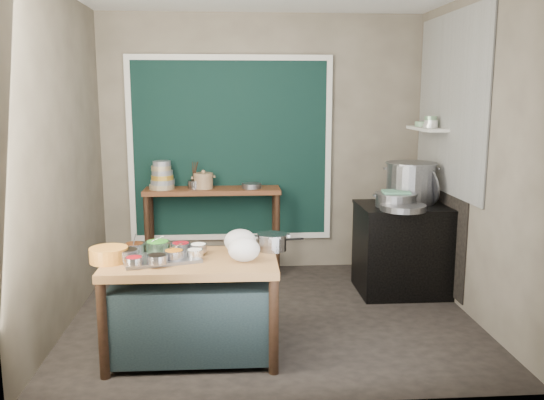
{
  "coord_description": "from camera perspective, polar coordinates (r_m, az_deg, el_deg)",
  "views": [
    {
      "loc": [
        -0.36,
        -4.84,
        1.93
      ],
      "look_at": [
        0.02,
        0.25,
        1.0
      ],
      "focal_mm": 38.0,
      "sensor_mm": 36.0,
      "label": 1
    }
  ],
  "objects": [
    {
      "name": "shallow_pan",
      "position": [
        5.47,
        12.85,
        -0.72
      ],
      "size": [
        0.52,
        0.52,
        0.06
      ],
      "primitive_type": "cylinder",
      "rotation": [
        0.0,
        0.0,
        -0.27
      ],
      "color": "gray",
      "rests_on": "stove_top"
    },
    {
      "name": "curtain_panel",
      "position": [
        6.34,
        -4.13,
        5.03
      ],
      "size": [
        2.1,
        0.02,
        1.9
      ],
      "primitive_type": "cube",
      "color": "black",
      "rests_on": "back_wall"
    },
    {
      "name": "plastic_bag_b",
      "position": [
        4.38,
        -3.17,
        -4.09
      ],
      "size": [
        0.27,
        0.24,
        0.18
      ],
      "primitive_type": "ellipsoid",
      "rotation": [
        0.0,
        0.0,
        -0.13
      ],
      "color": "white",
      "rests_on": "prep_table"
    },
    {
      "name": "plastic_bag_a",
      "position": [
        4.16,
        -2.79,
        -4.93
      ],
      "size": [
        0.27,
        0.24,
        0.17
      ],
      "primitive_type": "ellipsoid",
      "rotation": [
        0.0,
        0.0,
        -0.19
      ],
      "color": "white",
      "rests_on": "prep_table"
    },
    {
      "name": "shelf_bowl_green",
      "position": [
        6.21,
        14.61,
        7.3
      ],
      "size": [
        0.15,
        0.15,
        0.05
      ],
      "primitive_type": "cylinder",
      "rotation": [
        0.0,
        0.0,
        0.07
      ],
      "color": "gray",
      "rests_on": "wall_shelf"
    },
    {
      "name": "condiment_bowls",
      "position": [
        4.31,
        -11.19,
        -5.0
      ],
      "size": [
        0.65,
        0.51,
        0.07
      ],
      "color": "gray",
      "rests_on": "condiment_tray"
    },
    {
      "name": "green_cloth",
      "position": [
        5.61,
        12.2,
        0.79
      ],
      "size": [
        0.27,
        0.22,
        0.02
      ],
      "primitive_type": "cube",
      "rotation": [
        0.0,
        0.0,
        -0.1
      ],
      "color": "#5D9879",
      "rests_on": "steamer"
    },
    {
      "name": "bowl_stack",
      "position": [
        6.22,
        -10.87,
        2.28
      ],
      "size": [
        0.27,
        0.27,
        0.3
      ],
      "color": "tan",
      "rests_on": "back_counter"
    },
    {
      "name": "wide_bowl",
      "position": [
        6.17,
        -2.05,
        1.41
      ],
      "size": [
        0.28,
        0.28,
        0.05
      ],
      "primitive_type": "cylinder",
      "rotation": [
        0.0,
        0.0,
        -0.41
      ],
      "color": "gray",
      "rests_on": "back_counter"
    },
    {
      "name": "wall_shelf",
      "position": [
        6.04,
        15.14,
        6.82
      ],
      "size": [
        0.22,
        0.7,
        0.03
      ],
      "primitive_type": "cube",
      "color": "beige",
      "rests_on": "right_wall"
    },
    {
      "name": "back_wall",
      "position": [
        6.38,
        -0.98,
        5.55
      ],
      "size": [
        3.5,
        0.02,
        2.8
      ],
      "primitive_type": "cube",
      "color": "#766B5B",
      "rests_on": "floor"
    },
    {
      "name": "tile_panel",
      "position": [
        5.78,
        17.24,
        9.07
      ],
      "size": [
        0.02,
        1.7,
        1.7
      ],
      "primitive_type": "cube",
      "color": "#B2B2AA",
      "rests_on": "right_wall"
    },
    {
      "name": "condiment_tray",
      "position": [
        4.29,
        -10.97,
        -5.65
      ],
      "size": [
        0.63,
        0.52,
        0.02
      ],
      "primitive_type": "cube",
      "rotation": [
        0.0,
        0.0,
        0.28
      ],
      "color": "gray",
      "rests_on": "prep_table"
    },
    {
      "name": "right_wall",
      "position": [
        5.31,
        19.38,
        4.0
      ],
      "size": [
        0.02,
        3.0,
        2.8
      ],
      "primitive_type": "cube",
      "color": "#766B5B",
      "rests_on": "floor"
    },
    {
      "name": "pot_lid",
      "position": [
        5.87,
        15.22,
        1.57
      ],
      "size": [
        0.16,
        0.41,
        0.39
      ],
      "primitive_type": "cylinder",
      "rotation": [
        0.0,
        1.36,
        0.16
      ],
      "color": "gray",
      "rests_on": "stove_top"
    },
    {
      "name": "stove_top",
      "position": [
        5.75,
        13.14,
        -0.63
      ],
      "size": [
        0.92,
        0.69,
        0.03
      ],
      "primitive_type": "cube",
      "color": "black",
      "rests_on": "stove_block"
    },
    {
      "name": "yellow_basin",
      "position": [
        4.31,
        -15.87,
        -5.23
      ],
      "size": [
        0.3,
        0.3,
        0.11
      ],
      "primitive_type": "cylinder",
      "rotation": [
        0.0,
        0.0,
        -0.1
      ],
      "color": "orange",
      "rests_on": "prep_table"
    },
    {
      "name": "soot_patch",
      "position": [
        6.0,
        16.36,
        -1.93
      ],
      "size": [
        0.01,
        1.3,
        1.3
      ],
      "primitive_type": "cube",
      "color": "black",
      "rests_on": "right_wall"
    },
    {
      "name": "utensil_cup",
      "position": [
        6.19,
        -7.67,
        1.53
      ],
      "size": [
        0.16,
        0.16,
        0.09
      ],
      "primitive_type": "cylinder",
      "rotation": [
        0.0,
        0.0,
        0.1
      ],
      "color": "gray",
      "rests_on": "back_counter"
    },
    {
      "name": "shelf_bowl_stack",
      "position": [
        5.96,
        15.43,
        7.43
      ],
      "size": [
        0.14,
        0.14,
        0.11
      ],
      "color": "silver",
      "rests_on": "wall_shelf"
    },
    {
      "name": "back_counter",
      "position": [
        6.29,
        -5.85,
        -3.11
      ],
      "size": [
        1.45,
        0.4,
        0.95
      ],
      "primitive_type": "cube",
      "color": "brown",
      "rests_on": "floor"
    },
    {
      "name": "steamer",
      "position": [
        5.63,
        12.17,
        0.02
      ],
      "size": [
        0.43,
        0.43,
        0.13
      ],
      "primitive_type": null,
      "rotation": [
        0.0,
        0.0,
        0.03
      ],
      "color": "gray",
      "rests_on": "stove_top"
    },
    {
      "name": "curtain_frame",
      "position": [
        6.33,
        -4.13,
        5.02
      ],
      "size": [
        2.22,
        0.03,
        2.02
      ],
      "primitive_type": null,
      "color": "beige",
      "rests_on": "back_wall"
    },
    {
      "name": "ceramic_crock",
      "position": [
        6.18,
        -6.81,
        1.8
      ],
      "size": [
        0.28,
        0.28,
        0.15
      ],
      "primitive_type": null,
      "rotation": [
        0.0,
        0.0,
        0.33
      ],
      "color": "#977452",
      "rests_on": "back_counter"
    },
    {
      "name": "left_wall",
      "position": [
        5.07,
        -20.29,
        3.67
      ],
      "size": [
        0.02,
        3.0,
        2.8
      ],
      "primitive_type": "cube",
      "color": "#766B5B",
      "rests_on": "floor"
    },
    {
      "name": "stock_pot",
      "position": [
        5.86,
        13.58,
        1.7
      ],
      "size": [
        0.58,
        0.58,
        0.4
      ],
      "primitive_type": null,
      "rotation": [
        0.0,
        0.0,
        -0.13
      ],
      "color": "gray",
      "rests_on": "stove_top"
    },
    {
      "name": "saucepan",
      "position": [
        4.45,
        0.01,
        -4.19
      ],
      "size": [
        0.27,
        0.27,
        0.13
      ],
      "primitive_type": null,
      "rotation": [
        0.0,
        0.0,
        0.16
      ],
      "color": "gray",
      "rests_on": "prep_table"
    },
    {
      "name": "prep_table",
      "position": [
        4.38,
        -7.89,
        -10.55
      ],
      "size": [
        1.26,
        0.74,
        0.75
      ],
      "primitive_type": "cube",
      "rotation": [
        0.0,
        0.0,
        -0.01
      ],
      "color": "olive",
      "rests_on": "floor"
    },
    {
      "name": "floor",
      "position": [
        5.23,
        0.02,
        -11.48
      ],
      "size": [
        3.5,
        3.0,
        0.02
      ],
      "primitive_type": "cube",
      "color": "#2F2924",
      "rests_on": "ground"
    },
    {
      "name": "stove_block",
      "position": [
        5.85,
        12.97,
        -4.86
      ],
      "size": [
        0.9,
        0.68,
        0.85
      ],
      "primitive_type": "cube",
      "color": "black",
      "rests_on": "floor"
    }
  ]
}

